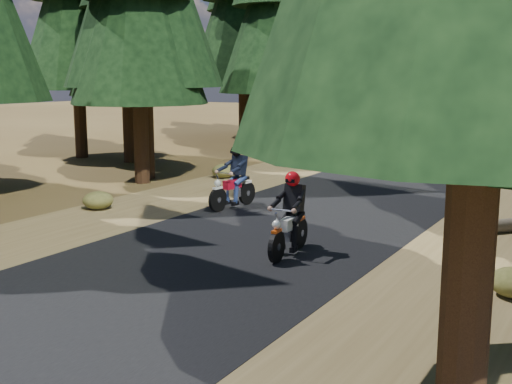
% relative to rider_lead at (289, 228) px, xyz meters
% --- Properties ---
extents(ground, '(120.00, 120.00, 0.00)m').
position_rel_rider_lead_xyz_m(ground, '(-1.17, -0.84, -0.57)').
color(ground, '#423117').
rests_on(ground, ground).
extents(road, '(6.00, 100.00, 0.01)m').
position_rel_rider_lead_xyz_m(road, '(-1.17, 4.16, -0.57)').
color(road, black).
rests_on(road, ground).
extents(shoulder_l, '(3.20, 100.00, 0.01)m').
position_rel_rider_lead_xyz_m(shoulder_l, '(-5.77, 4.16, -0.57)').
color(shoulder_l, brown).
rests_on(shoulder_l, ground).
extents(shoulder_r, '(3.20, 100.00, 0.01)m').
position_rel_rider_lead_xyz_m(shoulder_r, '(3.43, 4.16, -0.57)').
color(shoulder_r, brown).
rests_on(shoulder_r, ground).
extents(understory_shrubs, '(13.05, 29.35, 0.58)m').
position_rel_rider_lead_xyz_m(understory_shrubs, '(-0.19, 4.07, -0.31)').
color(understory_shrubs, '#474C1E').
rests_on(understory_shrubs, ground).
extents(rider_lead, '(0.73, 1.95, 1.70)m').
position_rel_rider_lead_xyz_m(rider_lead, '(0.00, 0.00, 0.00)').
color(rider_lead, silver).
rests_on(rider_lead, road).
extents(rider_follow, '(0.81, 1.99, 1.72)m').
position_rel_rider_lead_xyz_m(rider_follow, '(-3.50, 3.35, 0.01)').
color(rider_follow, maroon).
rests_on(rider_follow, road).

